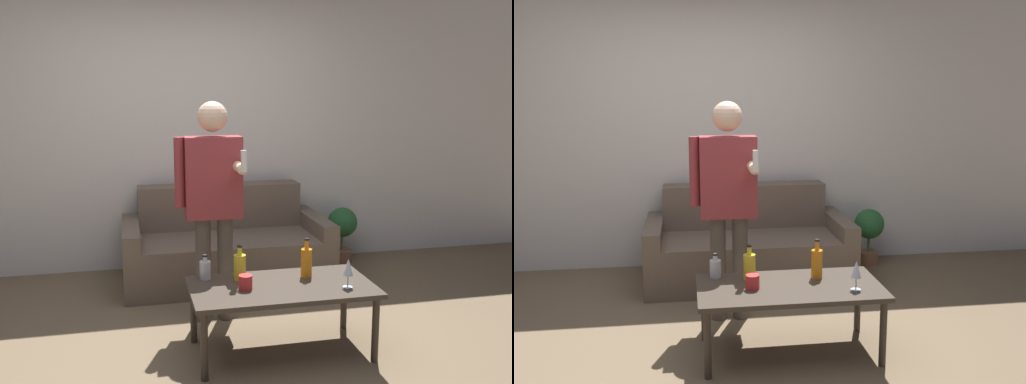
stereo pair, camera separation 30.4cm
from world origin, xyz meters
TOP-DOWN VIEW (x-y plane):
  - ground_plane at (0.00, 0.00)m, footprint 16.00×16.00m
  - wall_back at (0.00, 2.01)m, footprint 8.00×0.06m
  - couch at (0.37, 1.51)m, footprint 1.74×0.91m
  - coffee_table at (0.47, 0.02)m, footprint 1.15×0.62m
  - bottle_orange at (0.03, 0.24)m, footprint 0.07×0.07m
  - bottle_green at (0.67, 0.13)m, footprint 0.07×0.07m
  - bottle_dark at (0.24, 0.18)m, footprint 0.08×0.08m
  - wine_glass_near at (0.86, -0.12)m, footprint 0.07×0.07m
  - cup_on_table at (0.24, -0.01)m, footprint 0.08×0.08m
  - person_standing_front at (0.14, 0.62)m, footprint 0.47×0.41m
  - potted_plant at (1.55, 1.73)m, footprint 0.28×0.28m

SIDE VIEW (x-z plane):
  - ground_plane at x=0.00m, z-range 0.00..0.00m
  - couch at x=0.37m, z-range -0.11..0.68m
  - potted_plant at x=1.55m, z-range 0.07..0.61m
  - coffee_table at x=0.47m, z-range 0.18..0.62m
  - cup_on_table at x=0.24m, z-range 0.44..0.53m
  - bottle_orange at x=0.03m, z-range 0.43..0.59m
  - bottle_dark at x=0.24m, z-range 0.42..0.65m
  - bottle_green at x=0.67m, z-range 0.42..0.67m
  - wine_glass_near at x=0.86m, z-range 0.48..0.66m
  - person_standing_front at x=0.14m, z-range 0.14..1.71m
  - wall_back at x=0.00m, z-range 0.00..2.70m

